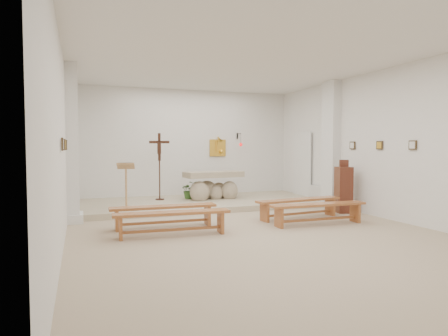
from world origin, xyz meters
name	(u,v)px	position (x,y,z in m)	size (l,w,h in m)	color
ground	(248,229)	(0.00, 0.00, 0.00)	(7.00, 10.00, 0.00)	tan
wall_left	(63,143)	(-3.49, 0.00, 1.75)	(0.02, 10.00, 3.50)	white
wall_right	(386,144)	(3.49, 0.00, 1.75)	(0.02, 10.00, 3.50)	white
wall_back	(186,145)	(0.00, 4.99, 1.75)	(7.00, 0.02, 3.50)	white
ceiling	(249,56)	(0.00, 0.00, 3.49)	(7.00, 10.00, 0.02)	silver
sanctuary_platform	(200,203)	(0.00, 3.50, 0.07)	(6.98, 3.00, 0.15)	#C1B294
pilaster_left	(72,144)	(-3.37, 2.00, 1.75)	(0.26, 0.55, 3.50)	white
pilaster_right	(331,144)	(3.37, 2.00, 1.75)	(0.26, 0.55, 3.50)	white
gold_wall_relief	(218,148)	(1.05, 4.96, 1.65)	(0.55, 0.04, 0.55)	gold
sanctuary_lamp	(240,143)	(1.75, 4.71, 1.81)	(0.11, 0.36, 0.44)	black
station_frame_left_front	(62,144)	(-3.47, -0.80, 1.72)	(0.03, 0.20, 0.20)	#3E2F1B
station_frame_left_mid	(65,145)	(-3.47, 0.20, 1.72)	(0.03, 0.20, 0.20)	#3E2F1B
station_frame_left_rear	(66,145)	(-3.47, 1.20, 1.72)	(0.03, 0.20, 0.20)	#3E2F1B
station_frame_right_front	(413,145)	(3.47, -0.80, 1.72)	(0.03, 0.20, 0.20)	#3E2F1B
station_frame_right_mid	(380,145)	(3.47, 0.20, 1.72)	(0.03, 0.20, 0.20)	#3E2F1B
station_frame_right_rear	(352,145)	(3.47, 1.20, 1.72)	(0.03, 0.20, 0.20)	#3E2F1B
radiator_left	(71,206)	(-3.43, 2.70, 0.27)	(0.10, 0.85, 0.52)	silver
radiator_right	(318,194)	(3.43, 2.70, 0.27)	(0.10, 0.85, 0.52)	silver
altar	(213,187)	(0.45, 3.66, 0.49)	(1.78, 0.86, 0.89)	tan
lectern	(126,185)	(-2.16, 2.62, 0.73)	(0.47, 0.42, 1.17)	tan
crucifix_stand	(159,161)	(-1.06, 4.00, 1.26)	(0.57, 0.25, 1.93)	#3B1D13
potted_plant	(189,190)	(-0.19, 3.96, 0.41)	(0.47, 0.41, 0.52)	#355E25
donation_pedestal	(344,189)	(3.10, 1.05, 0.60)	(0.43, 0.43, 1.35)	#562D18
bench_left_front	(164,211)	(-1.60, 0.71, 0.35)	(2.20, 0.39, 0.46)	#AB6031
bench_right_front	(299,204)	(1.60, 0.71, 0.35)	(2.22, 0.60, 0.46)	#AB6031
bench_left_second	(172,218)	(-1.60, -0.11, 0.35)	(2.21, 0.47, 0.46)	#AB6031
bench_right_second	(318,209)	(1.60, -0.11, 0.35)	(2.20, 0.38, 0.46)	#AB6031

